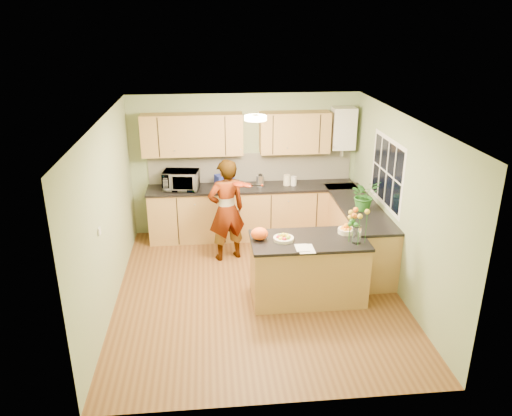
{
  "coord_description": "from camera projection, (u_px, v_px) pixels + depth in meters",
  "views": [
    {
      "loc": [
        -0.63,
        -6.26,
        3.75
      ],
      "look_at": [
        0.03,
        0.5,
        1.1
      ],
      "focal_mm": 35.0,
      "sensor_mm": 36.0,
      "label": 1
    }
  ],
  "objects": [
    {
      "name": "right_counter",
      "position": [
        358.0,
        233.0,
        8.0
      ],
      "size": [
        0.62,
        2.24,
        0.94
      ],
      "color": "#AA7A44",
      "rests_on": "floor"
    },
    {
      "name": "wall_back",
      "position": [
        245.0,
        165.0,
        8.86
      ],
      "size": [
        4.0,
        0.02,
        2.5
      ],
      "primitive_type": "cube",
      "color": "#8EA878",
      "rests_on": "floor"
    },
    {
      "name": "wall_right",
      "position": [
        400.0,
        206.0,
        6.95
      ],
      "size": [
        0.02,
        4.5,
        2.5
      ],
      "primitive_type": "cube",
      "color": "#8EA878",
      "rests_on": "floor"
    },
    {
      "name": "kettle",
      "position": [
        260.0,
        180.0,
        8.66
      ],
      "size": [
        0.14,
        0.14,
        0.27
      ],
      "rotation": [
        0.0,
        0.0,
        -0.25
      ],
      "color": "silver",
      "rests_on": "back_counter"
    },
    {
      "name": "jar_cream",
      "position": [
        287.0,
        180.0,
        8.73
      ],
      "size": [
        0.14,
        0.14,
        0.18
      ],
      "primitive_type": "cylinder",
      "rotation": [
        0.0,
        0.0,
        -0.16
      ],
      "color": "beige",
      "rests_on": "back_counter"
    },
    {
      "name": "jar_white",
      "position": [
        294.0,
        181.0,
        8.72
      ],
      "size": [
        0.11,
        0.11,
        0.16
      ],
      "primitive_type": "cylinder",
      "rotation": [
        0.0,
        0.0,
        0.05
      ],
      "color": "white",
      "rests_on": "back_counter"
    },
    {
      "name": "boiler",
      "position": [
        343.0,
        128.0,
        8.63
      ],
      "size": [
        0.4,
        0.3,
        0.86
      ],
      "color": "white",
      "rests_on": "wall_back"
    },
    {
      "name": "peninsula_island",
      "position": [
        308.0,
        269.0,
        6.91
      ],
      "size": [
        1.58,
        0.81,
        0.91
      ],
      "color": "#AA7A44",
      "rests_on": "floor"
    },
    {
      "name": "light_switch",
      "position": [
        99.0,
        231.0,
        6.02
      ],
      "size": [
        0.02,
        0.09,
        0.09
      ],
      "primitive_type": "cube",
      "color": "white",
      "rests_on": "wall_left"
    },
    {
      "name": "orange_bowl",
      "position": [
        346.0,
        229.0,
        6.91
      ],
      "size": [
        0.23,
        0.23,
        0.13
      ],
      "color": "beige",
      "rests_on": "peninsula_island"
    },
    {
      "name": "orange_bag",
      "position": [
        259.0,
        234.0,
        6.7
      ],
      "size": [
        0.27,
        0.24,
        0.17
      ],
      "primitive_type": "ellipsoid",
      "rotation": [
        0.0,
        0.0,
        -0.23
      ],
      "color": "#FD5714",
      "rests_on": "peninsula_island"
    },
    {
      "name": "potted_plant",
      "position": [
        364.0,
        195.0,
        7.58
      ],
      "size": [
        0.52,
        0.48,
        0.48
      ],
      "primitive_type": "imported",
      "rotation": [
        0.0,
        0.0,
        0.29
      ],
      "color": "#276822",
      "rests_on": "right_counter"
    },
    {
      "name": "flower_vase",
      "position": [
        358.0,
        219.0,
        6.5
      ],
      "size": [
        0.28,
        0.28,
        0.52
      ],
      "rotation": [
        0.0,
        0.0,
        -0.24
      ],
      "color": "silver",
      "rests_on": "peninsula_island"
    },
    {
      "name": "window_right",
      "position": [
        387.0,
        173.0,
        7.4
      ],
      "size": [
        0.01,
        1.3,
        1.05
      ],
      "color": "white",
      "rests_on": "wall_right"
    },
    {
      "name": "upper_cabinets",
      "position": [
        235.0,
        134.0,
        8.47
      ],
      "size": [
        3.2,
        0.34,
        0.7
      ],
      "color": "#AA7A44",
      "rests_on": "wall_back"
    },
    {
      "name": "ceiling",
      "position": [
        258.0,
        119.0,
        6.32
      ],
      "size": [
        4.0,
        4.5,
        0.02
      ],
      "primitive_type": "cube",
      "color": "white",
      "rests_on": "wall_back"
    },
    {
      "name": "ceiling_lamp",
      "position": [
        255.0,
        118.0,
        6.61
      ],
      "size": [
        0.3,
        0.3,
        0.07
      ],
      "color": "#FFEABF",
      "rests_on": "ceiling"
    },
    {
      "name": "papers",
      "position": [
        306.0,
        249.0,
        6.45
      ],
      "size": [
        0.2,
        0.28,
        0.01
      ],
      "primitive_type": "cube",
      "color": "silver",
      "rests_on": "peninsula_island"
    },
    {
      "name": "violinist",
      "position": [
        226.0,
        210.0,
        7.92
      ],
      "size": [
        0.71,
        0.58,
        1.68
      ],
      "primitive_type": "imported",
      "rotation": [
        0.0,
        0.0,
        3.47
      ],
      "color": "tan",
      "rests_on": "floor"
    },
    {
      "name": "wall_left",
      "position": [
        107.0,
        216.0,
        6.59
      ],
      "size": [
        0.02,
        4.5,
        2.5
      ],
      "primitive_type": "cube",
      "color": "#8EA878",
      "rests_on": "floor"
    },
    {
      "name": "back_counter",
      "position": [
        252.0,
        211.0,
        8.87
      ],
      "size": [
        3.64,
        0.62,
        0.94
      ],
      "color": "#AA7A44",
      "rests_on": "floor"
    },
    {
      "name": "microwave",
      "position": [
        181.0,
        180.0,
        8.5
      ],
      "size": [
        0.64,
        0.47,
        0.32
      ],
      "primitive_type": "imported",
      "rotation": [
        0.0,
        0.0,
        -0.14
      ],
      "color": "white",
      "rests_on": "back_counter"
    },
    {
      "name": "wall_front",
      "position": [
        282.0,
        299.0,
        4.69
      ],
      "size": [
        4.0,
        0.02,
        2.5
      ],
      "primitive_type": "cube",
      "color": "#8EA878",
      "rests_on": "floor"
    },
    {
      "name": "blue_box",
      "position": [
        224.0,
        181.0,
        8.61
      ],
      "size": [
        0.34,
        0.3,
        0.23
      ],
      "primitive_type": "cube",
      "rotation": [
        0.0,
        0.0,
        0.4
      ],
      "color": "navy",
      "rests_on": "back_counter"
    },
    {
      "name": "splashback",
      "position": [
        251.0,
        167.0,
        8.87
      ],
      "size": [
        3.6,
        0.02,
        0.52
      ],
      "primitive_type": "cube",
      "color": "white",
      "rests_on": "back_counter"
    },
    {
      "name": "floor",
      "position": [
        258.0,
        291.0,
        7.23
      ],
      "size": [
        4.5,
        4.5,
        0.0
      ],
      "primitive_type": "plane",
      "color": "brown",
      "rests_on": "ground"
    },
    {
      "name": "fruit_dish",
      "position": [
        284.0,
        237.0,
        6.7
      ],
      "size": [
        0.28,
        0.28,
        0.1
      ],
      "color": "beige",
      "rests_on": "peninsula_island"
    },
    {
      "name": "violin",
      "position": [
        240.0,
        184.0,
        7.55
      ],
      "size": [
        0.56,
        0.49,
        0.14
      ],
      "primitive_type": null,
      "rotation": [
        0.17,
        0.0,
        -0.61
      ],
      "color": "#4A1504",
      "rests_on": "violinist"
    }
  ]
}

